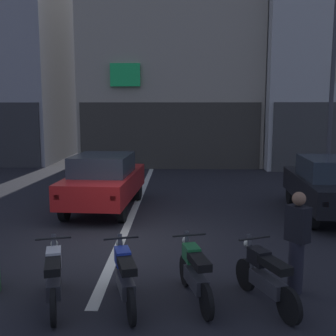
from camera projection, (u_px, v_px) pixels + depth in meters
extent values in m
plane|color=#232328|center=(120.00, 244.00, 9.03)|extent=(120.00, 120.00, 0.00)
cube|color=silver|center=(143.00, 189.00, 14.97)|extent=(0.20, 18.00, 0.01)
cube|color=#3E3A33|center=(170.00, 136.00, 19.66)|extent=(8.65, 0.10, 3.20)
cube|color=#1EE566|center=(125.00, 75.00, 19.21)|extent=(1.41, 0.16, 1.07)
cylinder|color=black|center=(91.00, 189.00, 13.39)|extent=(0.22, 0.65, 0.64)
cylinder|color=black|center=(138.00, 190.00, 13.26)|extent=(0.22, 0.65, 0.64)
cylinder|color=black|center=(64.00, 209.00, 10.83)|extent=(0.22, 0.65, 0.64)
cylinder|color=black|center=(122.00, 210.00, 10.70)|extent=(0.22, 0.65, 0.64)
cube|color=red|center=(105.00, 184.00, 11.98)|extent=(2.01, 4.20, 0.66)
cube|color=#2D3842|center=(103.00, 164.00, 11.74)|extent=(1.67, 2.06, 0.56)
cube|color=red|center=(57.00, 197.00, 10.04)|extent=(0.14, 0.07, 0.12)
cube|color=red|center=(113.00, 198.00, 9.92)|extent=(0.14, 0.07, 0.12)
cylinder|color=black|center=(291.00, 194.00, 12.65)|extent=(0.22, 0.65, 0.64)
cylinder|color=black|center=(313.00, 216.00, 10.09)|extent=(0.22, 0.65, 0.64)
cube|color=black|center=(330.00, 189.00, 11.24)|extent=(2.02, 4.20, 0.66)
cube|color=#2D3842|center=(333.00, 168.00, 11.00)|extent=(1.67, 2.06, 0.56)
cube|color=red|center=(325.00, 204.00, 9.30)|extent=(0.14, 0.07, 0.12)
cylinder|color=black|center=(199.00, 159.00, 21.25)|extent=(0.20, 0.65, 0.64)
cylinder|color=black|center=(169.00, 159.00, 21.23)|extent=(0.20, 0.65, 0.64)
cylinder|color=black|center=(195.00, 153.00, 23.82)|extent=(0.20, 0.65, 0.64)
cylinder|color=black|center=(168.00, 153.00, 23.80)|extent=(0.20, 0.65, 0.64)
cube|color=silver|center=(183.00, 148.00, 22.46)|extent=(1.92, 4.17, 0.66)
cube|color=#2D3842|center=(183.00, 137.00, 22.52)|extent=(1.62, 2.03, 0.56)
cube|color=red|center=(193.00, 144.00, 24.46)|extent=(0.14, 0.07, 0.12)
cube|color=red|center=(169.00, 144.00, 24.44)|extent=(0.14, 0.07, 0.12)
cylinder|color=#47474C|center=(332.00, 93.00, 13.29)|extent=(0.14, 0.14, 6.85)
cylinder|color=black|center=(56.00, 274.00, 6.75)|extent=(0.20, 0.52, 0.52)
cylinder|color=black|center=(53.00, 307.00, 5.65)|extent=(0.20, 0.52, 0.52)
cube|color=#38383D|center=(54.00, 284.00, 6.13)|extent=(0.38, 0.76, 0.22)
cube|color=black|center=(53.00, 266.00, 5.93)|extent=(0.37, 0.64, 0.12)
cube|color=silver|center=(54.00, 257.00, 6.33)|extent=(0.31, 0.40, 0.24)
cylinder|color=#4C4C51|center=(54.00, 256.00, 6.55)|extent=(0.13, 0.25, 0.70)
cylinder|color=black|center=(53.00, 238.00, 6.43)|extent=(0.54, 0.18, 0.04)
sphere|color=silver|center=(54.00, 243.00, 6.65)|extent=(0.12, 0.12, 0.12)
cylinder|color=black|center=(120.00, 274.00, 6.76)|extent=(0.21, 0.52, 0.52)
cylinder|color=black|center=(131.00, 307.00, 5.66)|extent=(0.21, 0.52, 0.52)
cube|color=#38383D|center=(125.00, 284.00, 6.15)|extent=(0.39, 0.76, 0.22)
cube|color=black|center=(127.00, 265.00, 5.95)|extent=(0.38, 0.64, 0.12)
cube|color=#233DB7|center=(123.00, 257.00, 6.34)|extent=(0.31, 0.41, 0.24)
cylinder|color=#4C4C51|center=(121.00, 256.00, 6.56)|extent=(0.13, 0.25, 0.70)
cylinder|color=black|center=(121.00, 238.00, 6.44)|extent=(0.54, 0.18, 0.04)
sphere|color=silver|center=(120.00, 243.00, 6.66)|extent=(0.12, 0.12, 0.12)
cylinder|color=black|center=(185.00, 271.00, 6.91)|extent=(0.20, 0.52, 0.52)
cylinder|color=black|center=(206.00, 302.00, 5.81)|extent=(0.20, 0.52, 0.52)
cube|color=#38383D|center=(196.00, 279.00, 6.29)|extent=(0.37, 0.76, 0.22)
cube|color=black|center=(199.00, 261.00, 6.09)|extent=(0.36, 0.64, 0.12)
cube|color=#1E7238|center=(191.00, 253.00, 6.49)|extent=(0.30, 0.40, 0.24)
cylinder|color=#4C4C51|center=(188.00, 252.00, 6.71)|extent=(0.13, 0.25, 0.70)
cylinder|color=black|center=(189.00, 235.00, 6.59)|extent=(0.54, 0.17, 0.04)
sphere|color=silver|center=(186.00, 240.00, 6.81)|extent=(0.12, 0.12, 0.12)
cylinder|color=black|center=(246.00, 275.00, 6.75)|extent=(0.26, 0.51, 0.52)
cylinder|color=black|center=(289.00, 306.00, 5.68)|extent=(0.26, 0.51, 0.52)
cube|color=#38383D|center=(268.00, 283.00, 6.15)|extent=(0.46, 0.76, 0.22)
cube|color=black|center=(275.00, 265.00, 5.96)|extent=(0.43, 0.64, 0.12)
cube|color=black|center=(259.00, 257.00, 6.34)|extent=(0.34, 0.42, 0.24)
cylinder|color=#4C4C51|center=(251.00, 256.00, 6.55)|extent=(0.15, 0.25, 0.70)
cylinder|color=black|center=(254.00, 238.00, 6.43)|extent=(0.52, 0.24, 0.04)
sphere|color=silver|center=(247.00, 244.00, 6.65)|extent=(0.12, 0.12, 0.12)
cylinder|color=#23232D|center=(296.00, 267.00, 6.64)|extent=(0.24, 0.24, 0.86)
cube|color=black|center=(298.00, 224.00, 6.53)|extent=(0.39, 0.42, 0.58)
sphere|color=#9E7051|center=(299.00, 199.00, 6.47)|extent=(0.22, 0.22, 0.22)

